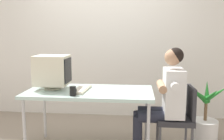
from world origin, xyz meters
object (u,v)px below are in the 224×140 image
Objects in this scene: desk at (90,94)px; desk_mug at (73,91)px; office_chair at (179,115)px; person_seated at (164,97)px; crt_monitor at (52,71)px; keyboard at (81,89)px; potted_plant at (205,121)px.

desk is 14.31× the size of desk_mug.
desk is at bearing 63.62° from desk_mug.
person_seated is at bearing 180.00° from office_chair.
desk is 0.88m from person_seated.
crt_monitor is 0.49m from desk_mug.
desk_mug is at bearing -98.11° from keyboard.
person_seated reaches higher than keyboard.
potted_plant reaches higher than keyboard.
potted_plant is (1.57, 0.44, -0.49)m from keyboard.
keyboard is (0.37, -0.07, -0.21)m from crt_monitor.
person_seated is at bearing 2.74° from keyboard.
desk_mug reaches higher than desk.
crt_monitor reaches higher than keyboard.
person_seated reaches higher than office_chair.
potted_plant is (0.40, 0.40, -0.19)m from office_chair.
person_seated is at bearing -0.76° from crt_monitor.
crt_monitor reaches higher than potted_plant.
desk_mug is (-1.20, -0.29, 0.33)m from office_chair.
crt_monitor is 0.93× the size of keyboard.
keyboard is (-0.10, -0.02, 0.06)m from desk.
desk is 3.65× the size of crt_monitor.
potted_plant is at bearing 34.21° from person_seated.
potted_plant is at bearing 44.60° from office_chair.
desk is at bearing -5.01° from crt_monitor.
keyboard is 0.35× the size of person_seated.
person_seated is at bearing 1.48° from desk.
desk_mug is at bearing -166.27° from office_chair.
desk_mug is at bearing -43.13° from crt_monitor.
person_seated reaches higher than desk.
crt_monitor reaches higher than desk_mug.
keyboard is 0.25m from desk_mug.
desk_mug is at bearing -163.94° from person_seated.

